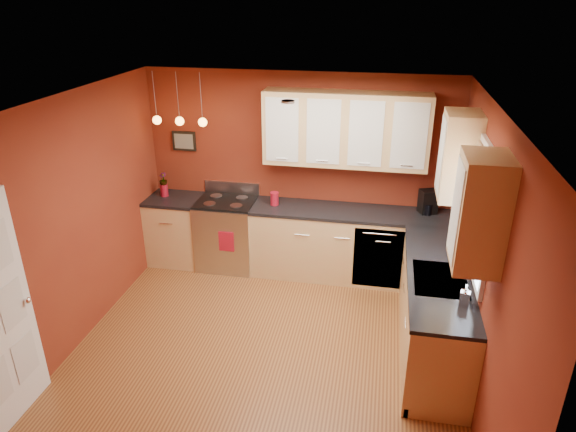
% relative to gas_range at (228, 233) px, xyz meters
% --- Properties ---
extents(floor, '(4.20, 4.20, 0.00)m').
position_rel_gas_range_xyz_m(floor, '(0.92, -1.80, -0.48)').
color(floor, '#955D2B').
rests_on(floor, ground).
extents(ceiling, '(4.00, 4.20, 0.02)m').
position_rel_gas_range_xyz_m(ceiling, '(0.92, -1.80, 2.12)').
color(ceiling, silver).
rests_on(ceiling, wall_back).
extents(wall_back, '(4.00, 0.02, 2.60)m').
position_rel_gas_range_xyz_m(wall_back, '(0.92, 0.30, 0.82)').
color(wall_back, maroon).
rests_on(wall_back, floor).
extents(wall_front, '(4.00, 0.02, 2.60)m').
position_rel_gas_range_xyz_m(wall_front, '(0.92, -3.90, 0.82)').
color(wall_front, maroon).
rests_on(wall_front, floor).
extents(wall_left, '(0.02, 4.20, 2.60)m').
position_rel_gas_range_xyz_m(wall_left, '(-1.08, -1.80, 0.82)').
color(wall_left, maroon).
rests_on(wall_left, floor).
extents(wall_right, '(0.02, 4.20, 2.60)m').
position_rel_gas_range_xyz_m(wall_right, '(2.92, -1.80, 0.82)').
color(wall_right, maroon).
rests_on(wall_right, floor).
extents(base_cabinets_back_left, '(0.70, 0.60, 0.90)m').
position_rel_gas_range_xyz_m(base_cabinets_back_left, '(-0.73, -0.00, -0.03)').
color(base_cabinets_back_left, tan).
rests_on(base_cabinets_back_left, floor).
extents(base_cabinets_back_right, '(2.54, 0.60, 0.90)m').
position_rel_gas_range_xyz_m(base_cabinets_back_right, '(1.65, -0.00, -0.03)').
color(base_cabinets_back_right, tan).
rests_on(base_cabinets_back_right, floor).
extents(base_cabinets_right, '(0.60, 2.10, 0.90)m').
position_rel_gas_range_xyz_m(base_cabinets_right, '(2.62, -1.35, -0.03)').
color(base_cabinets_right, tan).
rests_on(base_cabinets_right, floor).
extents(counter_back_left, '(0.70, 0.62, 0.04)m').
position_rel_gas_range_xyz_m(counter_back_left, '(-0.73, -0.00, 0.44)').
color(counter_back_left, black).
rests_on(counter_back_left, base_cabinets_back_left).
extents(counter_back_right, '(2.54, 0.62, 0.04)m').
position_rel_gas_range_xyz_m(counter_back_right, '(1.65, -0.00, 0.44)').
color(counter_back_right, black).
rests_on(counter_back_right, base_cabinets_back_right).
extents(counter_right, '(0.62, 2.10, 0.04)m').
position_rel_gas_range_xyz_m(counter_right, '(2.62, -1.35, 0.44)').
color(counter_right, black).
rests_on(counter_right, base_cabinets_right).
extents(gas_range, '(0.76, 0.64, 1.11)m').
position_rel_gas_range_xyz_m(gas_range, '(0.00, 0.00, 0.00)').
color(gas_range, '#B5B5BA').
rests_on(gas_range, floor).
extents(dishwasher_front, '(0.60, 0.02, 0.80)m').
position_rel_gas_range_xyz_m(dishwasher_front, '(2.02, -0.29, -0.03)').
color(dishwasher_front, '#B5B5BA').
rests_on(dishwasher_front, base_cabinets_back_right).
extents(sink, '(0.50, 0.70, 0.33)m').
position_rel_gas_range_xyz_m(sink, '(2.62, -1.50, 0.43)').
color(sink, gray).
rests_on(sink, counter_right).
extents(window, '(0.06, 1.02, 1.22)m').
position_rel_gas_range_xyz_m(window, '(2.89, -1.50, 1.21)').
color(window, white).
rests_on(window, wall_right).
extents(upper_cabinets_back, '(2.00, 0.35, 0.90)m').
position_rel_gas_range_xyz_m(upper_cabinets_back, '(1.52, 0.12, 1.47)').
color(upper_cabinets_back, tan).
rests_on(upper_cabinets_back, wall_back).
extents(upper_cabinets_right, '(0.35, 1.95, 0.90)m').
position_rel_gas_range_xyz_m(upper_cabinets_right, '(2.75, -1.48, 1.47)').
color(upper_cabinets_right, tan).
rests_on(upper_cabinets_right, wall_right).
extents(wall_picture, '(0.32, 0.03, 0.26)m').
position_rel_gas_range_xyz_m(wall_picture, '(-0.63, 0.28, 1.17)').
color(wall_picture, black).
rests_on(wall_picture, wall_back).
extents(pendant_lights, '(0.71, 0.11, 0.66)m').
position_rel_gas_range_xyz_m(pendant_lights, '(-0.53, -0.05, 1.53)').
color(pendant_lights, gray).
rests_on(pendant_lights, ceiling).
extents(red_canister, '(0.11, 0.11, 0.17)m').
position_rel_gas_range_xyz_m(red_canister, '(0.65, 0.01, 0.55)').
color(red_canister, maroon).
rests_on(red_canister, counter_back_right).
extents(red_vase, '(0.10, 0.10, 0.16)m').
position_rel_gas_range_xyz_m(red_vase, '(-0.88, 0.04, 0.54)').
color(red_vase, maroon).
rests_on(red_vase, counter_back_left).
extents(flowers, '(0.12, 0.12, 0.18)m').
position_rel_gas_range_xyz_m(flowers, '(-0.88, 0.04, 0.69)').
color(flowers, maroon).
rests_on(flowers, red_vase).
extents(coffee_maker, '(0.25, 0.25, 0.29)m').
position_rel_gas_range_xyz_m(coffee_maker, '(2.58, 0.12, 0.59)').
color(coffee_maker, black).
rests_on(coffee_maker, counter_back_right).
extents(soap_pump, '(0.10, 0.10, 0.19)m').
position_rel_gas_range_xyz_m(soap_pump, '(2.79, -1.91, 0.55)').
color(soap_pump, white).
rests_on(soap_pump, counter_right).
extents(dish_towel, '(0.20, 0.01, 0.27)m').
position_rel_gas_range_xyz_m(dish_towel, '(0.08, -0.33, 0.04)').
color(dish_towel, maroon).
rests_on(dish_towel, gas_range).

